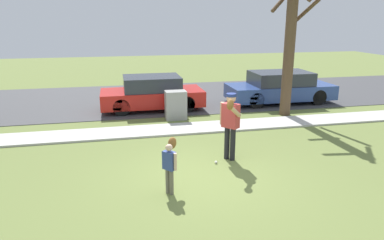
{
  "coord_description": "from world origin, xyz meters",
  "views": [
    {
      "loc": [
        -1.85,
        -7.42,
        3.57
      ],
      "look_at": [
        0.03,
        1.26,
        1.0
      ],
      "focal_mm": 33.3,
      "sensor_mm": 36.0,
      "label": 1
    }
  ],
  "objects": [
    {
      "name": "parked_hatchback_red",
      "position": [
        -0.46,
        6.48,
        0.66
      ],
      "size": [
        4.0,
        1.75,
        1.33
      ],
      "rotation": [
        0.0,
        0.0,
        3.14
      ],
      "color": "red",
      "rests_on": "road_surface"
    },
    {
      "name": "ground_plane",
      "position": [
        0.0,
        3.5,
        0.0
      ],
      "size": [
        48.0,
        48.0,
        0.0
      ],
      "primitive_type": "plane",
      "color": "olive"
    },
    {
      "name": "person_child",
      "position": [
        -0.84,
        -0.64,
        0.73
      ],
      "size": [
        0.39,
        0.6,
        1.14
      ],
      "rotation": [
        0.0,
        0.0,
        0.7
      ],
      "color": "#6B6656",
      "rests_on": "ground"
    },
    {
      "name": "utility_cabinet",
      "position": [
        0.22,
        4.9,
        0.52
      ],
      "size": [
        0.75,
        0.51,
        1.04
      ],
      "primitive_type": "cube",
      "color": "gray",
      "rests_on": "ground"
    },
    {
      "name": "street_tree_near",
      "position": [
        4.37,
        4.61,
        3.01
      ],
      "size": [
        1.85,
        1.89,
        5.69
      ],
      "color": "brown",
      "rests_on": "ground"
    },
    {
      "name": "person_adult",
      "position": [
        0.92,
        0.79,
        1.09
      ],
      "size": [
        0.54,
        0.87,
        1.75
      ],
      "rotation": [
        0.0,
        0.0,
        -2.44
      ],
      "color": "black",
      "rests_on": "ground"
    },
    {
      "name": "parked_wagon_blue",
      "position": [
        5.05,
        6.52,
        0.66
      ],
      "size": [
        4.5,
        1.8,
        1.33
      ],
      "rotation": [
        0.0,
        0.0,
        3.14
      ],
      "color": "#2D478C",
      "rests_on": "road_surface"
    },
    {
      "name": "sidewalk_strip",
      "position": [
        0.0,
        3.6,
        0.03
      ],
      "size": [
        36.0,
        1.2,
        0.06
      ],
      "primitive_type": "cube",
      "color": "beige",
      "rests_on": "ground"
    },
    {
      "name": "baseball",
      "position": [
        0.52,
        0.62,
        0.04
      ],
      "size": [
        0.07,
        0.07,
        0.07
      ],
      "primitive_type": "sphere",
      "color": "white",
      "rests_on": "ground"
    },
    {
      "name": "road_surface",
      "position": [
        0.0,
        8.6,
        0.01
      ],
      "size": [
        36.0,
        6.8,
        0.02
      ],
      "primitive_type": "cube",
      "color": "#424244",
      "rests_on": "ground"
    }
  ]
}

